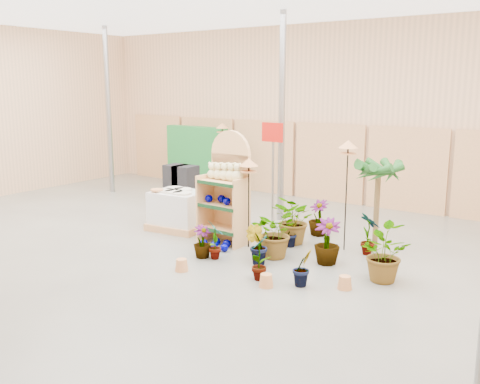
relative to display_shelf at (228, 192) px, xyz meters
The scene contains 25 objects.
room 1.36m from the display_shelf, 93.58° to the right, with size 15.20×12.10×4.70m.
display_shelf is the anchor object (origin of this frame).
teddy_bears 0.39m from the display_shelf, 71.76° to the right, with size 0.80×0.22×0.35m.
gazing_balls_shelf 0.18m from the display_shelf, 90.00° to the right, with size 0.79×0.27×0.15m.
gazing_balls_floor 1.02m from the display_shelf, 78.64° to the right, with size 0.63×0.39×0.15m.
pallet_stack 1.49m from the display_shelf, behind, with size 1.22×1.05×0.84m.
charcoal_planters 3.47m from the display_shelf, 146.18° to the left, with size 0.80×0.50×1.00m.
trellis_stock 5.35m from the display_shelf, 135.83° to the left, with size 2.00×0.30×1.80m, color #1E762F.
offer_sign 1.62m from the display_shelf, 87.54° to the left, with size 0.50×0.08×2.20m.
bird_table_front 0.78m from the display_shelf, ahead, with size 0.34×0.34×1.67m.
bird_table_right 2.38m from the display_shelf, 21.18° to the left, with size 0.34×0.34×2.02m.
bird_table_back 4.39m from the display_shelf, 128.22° to the left, with size 0.34×0.34×1.97m.
palm 2.80m from the display_shelf, 23.75° to the left, with size 0.70×0.70×1.76m.
potted_plant_0 1.26m from the display_shelf, 65.40° to the right, with size 0.37×0.25×0.70m, color #1B541B.
potted_plant_1 1.56m from the display_shelf, 33.95° to the right, with size 0.37×0.30×0.67m, color #1B541B.
potted_plant_2 1.36m from the display_shelf, 13.45° to the right, with size 0.83×0.72×0.92m, color #1B541B.
potted_plant_3 2.22m from the display_shelf, ahead, with size 0.44×0.44×0.78m, color #1B541B.
potted_plant_4 2.70m from the display_shelf, 16.75° to the left, with size 0.41×0.28×0.78m, color #1B541B.
potted_plant_5 1.43m from the display_shelf, 19.60° to the left, with size 0.30×0.24×0.54m, color #1B541B.
potted_plant_6 1.38m from the display_shelf, 27.63° to the left, with size 0.84×0.73×0.94m, color #1B541B.
potted_plant_7 1.27m from the display_shelf, 78.77° to the right, with size 0.32×0.32×0.57m, color #1B541B.
potted_plant_8 2.21m from the display_shelf, 40.58° to the right, with size 0.39×0.26×0.74m, color #1B541B.
potted_plant_9 2.68m from the display_shelf, 28.08° to the right, with size 0.32×0.26×0.58m, color #1B541B.
potted_plant_10 3.23m from the display_shelf, ahead, with size 0.79×0.69×0.88m, color #1B541B.
potted_plant_11 1.96m from the display_shelf, 48.22° to the left, with size 0.40×0.40×0.72m, color #1B541B.
Camera 1 is at (5.93, -6.53, 3.00)m, focal length 40.00 mm.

